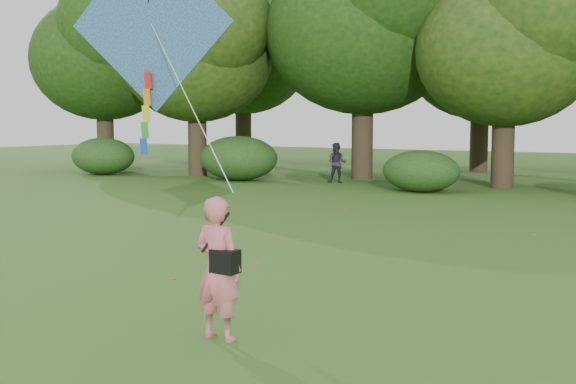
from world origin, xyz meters
The scene contains 7 objects.
ground centered at (0.00, 0.00, 0.00)m, with size 100.00×100.00×0.00m, color #265114.
man_kite_flyer centered at (-0.13, 0.20, 0.81)m, with size 0.59×0.39×1.62m, color #D4646E.
bystander_left centered at (-8.03, 18.77, 0.78)m, with size 0.76×0.59×1.56m, color #262632.
crossbody_bag centered at (-0.02, 0.17, 0.92)m, with size 0.43×0.20×0.68m.
flying_kite centered at (-3.04, 2.49, 3.89)m, with size 4.49×2.70×3.62m.
shrub_band centered at (-0.72, 17.60, 0.86)m, with size 39.15×3.22×1.88m.
fallen_leaves centered at (-1.23, 6.50, 0.01)m, with size 10.32×10.80×0.01m.
Camera 1 is at (4.57, -6.20, 2.46)m, focal length 45.00 mm.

